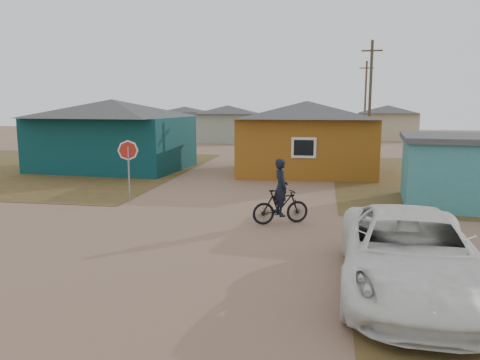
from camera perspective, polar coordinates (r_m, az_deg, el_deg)
name	(u,v)px	position (r m, az deg, el deg)	size (l,w,h in m)	color
ground	(191,244)	(12.77, -5.97, -7.81)	(120.00, 120.00, 0.00)	#87644E
grass_nw	(24,168)	(30.48, -24.86, 1.37)	(20.00, 18.00, 0.00)	brown
house_teal	(113,133)	(27.95, -15.22, 5.49)	(8.93, 7.08, 4.00)	#093234
house_yellow	(306,136)	(25.79, 8.08, 5.32)	(7.72, 6.76, 3.90)	#8E5415
house_pale_west	(228,123)	(46.72, -1.52, 6.96)	(7.04, 6.15, 3.60)	gray
house_beige_east	(387,122)	(52.17, 17.50, 6.78)	(6.95, 6.05, 3.60)	tan
house_pale_north	(185,120)	(60.33, -6.71, 7.33)	(6.28, 5.81, 3.40)	gray
utility_pole_near	(370,98)	(33.86, 15.57, 9.61)	(1.40, 0.20, 8.00)	#4F3E2F
utility_pole_far	(365,100)	(49.88, 15.03, 9.42)	(1.40, 0.20, 8.00)	#4F3E2F
stop_sign	(128,156)	(18.34, -13.47, 2.81)	(0.78, 0.11, 2.38)	gray
cyclist	(281,200)	(14.72, 4.98, -2.48)	(1.88, 1.21, 2.07)	black
vehicle	(410,253)	(10.02, 19.98, -8.38)	(2.65, 5.75, 1.60)	white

